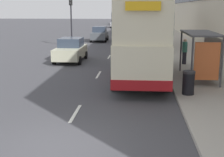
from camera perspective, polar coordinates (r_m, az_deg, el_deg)
ground_plane at (r=9.23m, az=-10.33°, el=-12.22°), size 220.00×220.00×0.00m
pavement at (r=46.91m, az=9.92°, el=7.89°), size 5.00×93.00×0.14m
lane_mark_0 at (r=11.87m, az=-6.72°, el=-6.33°), size 0.12×2.00×0.01m
lane_mark_1 at (r=18.55m, az=-2.49°, el=0.71°), size 0.12×2.00×0.01m
lane_mark_2 at (r=25.41m, az=-0.52°, el=3.99°), size 0.12×2.00×0.01m
lane_mark_3 at (r=32.34m, az=0.61°, el=5.87°), size 0.12×2.00×0.01m
lane_mark_4 at (r=39.30m, az=1.34°, el=7.08°), size 0.12×2.00×0.01m
lane_mark_5 at (r=46.27m, az=1.86°, el=7.93°), size 0.12×2.00×0.01m
lane_mark_6 at (r=53.26m, az=2.24°, el=8.55°), size 0.12×2.00×0.01m
lane_mark_7 at (r=60.25m, az=2.54°, el=9.03°), size 0.12×2.00×0.01m
lane_mark_8 at (r=67.25m, az=2.77°, el=9.41°), size 0.12×2.00×0.01m
bus_shelter at (r=17.09m, az=16.51°, el=5.52°), size 1.60×4.20×2.48m
double_decker_bus_near at (r=17.87m, az=5.33°, el=7.60°), size 2.85×10.44×4.30m
double_decker_bus_ahead at (r=32.44m, az=4.75°, el=9.89°), size 2.85×10.40×4.30m
car_0 at (r=78.14m, az=0.62°, el=10.54°), size 1.94×4.28×1.82m
car_1 at (r=23.34m, az=-7.55°, el=5.21°), size 2.02×4.24×1.72m
car_2 at (r=37.58m, az=-2.30°, el=8.13°), size 1.92×3.88×1.76m
car_3 at (r=64.69m, az=0.64°, el=10.08°), size 1.91×3.86×1.83m
pedestrian_at_shelter at (r=21.78m, az=13.14°, el=4.90°), size 0.34×0.34×1.73m
pedestrian_2 at (r=21.28m, az=10.51°, el=4.77°), size 0.33×0.33×1.68m
litter_bin at (r=14.11m, az=13.80°, el=-0.73°), size 0.55×0.55×1.05m
traffic_light_far_kerb at (r=32.04m, az=-7.51°, el=11.87°), size 0.30×0.32×5.15m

